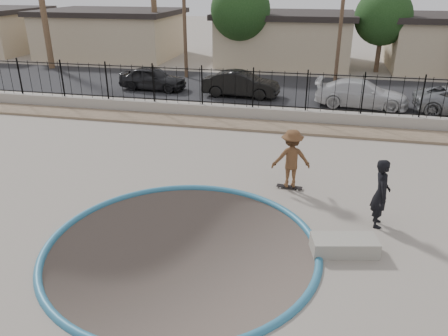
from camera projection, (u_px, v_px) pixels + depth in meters
name	position (u px, v px, depth m)	size (l,w,h in m)	color
ground	(257.00, 130.00, 23.16)	(120.00, 120.00, 2.20)	gray
bowl_pit	(182.00, 247.00, 11.08)	(6.84, 6.84, 1.80)	#463C35
coping_ring	(182.00, 247.00, 11.08)	(7.04, 7.04, 0.20)	#2B6A8B
rock_strip	(249.00, 125.00, 20.20)	(42.00, 1.60, 0.11)	#90795E
retaining_wall	(252.00, 113.00, 21.08)	(42.00, 0.45, 0.60)	gray
fence	(253.00, 89.00, 20.61)	(40.00, 0.04, 1.80)	black
street	(269.00, 88.00, 27.20)	(90.00, 8.00, 0.04)	black
house_west	(112.00, 33.00, 37.91)	(11.60, 8.60, 3.90)	tan
house_center	(285.00, 37.00, 34.93)	(10.60, 8.60, 3.90)	tan
utility_pole_left	(184.00, 5.00, 28.32)	(1.70, 0.24, 9.00)	#473323
utility_pole_mid	(343.00, 3.00, 26.23)	(1.70, 0.24, 9.50)	#473323
street_tree_left	(241.00, 10.00, 31.51)	(4.32, 4.32, 6.36)	#473323
street_tree_mid	(383.00, 17.00, 30.56)	(3.96, 3.96, 5.83)	#473323
skater	(291.00, 161.00, 13.81)	(1.23, 0.70, 1.90)	brown
skateboard	(289.00, 187.00, 14.16)	(0.84, 0.28, 0.07)	black
videographer	(381.00, 193.00, 11.72)	(0.71, 0.46, 1.93)	black
concrete_ledge	(344.00, 245.00, 10.79)	(1.60, 0.70, 0.40)	gray
car_a	(153.00, 78.00, 26.49)	(1.63, 4.04, 1.38)	black
car_b	(241.00, 84.00, 24.92)	(1.51, 4.32, 1.42)	black
car_c	(361.00, 94.00, 22.91)	(1.94, 4.78, 1.39)	silver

